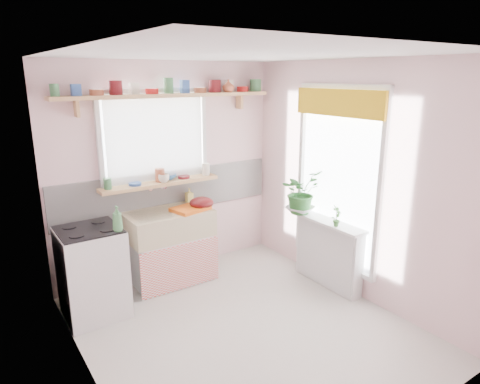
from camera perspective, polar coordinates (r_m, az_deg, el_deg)
room at (r=4.78m, az=1.27°, el=3.67°), size 3.20×3.20×3.20m
sink_unit at (r=5.03m, az=-9.31°, el=-7.12°), size 0.95×0.65×1.11m
cooker at (r=4.53m, az=-19.08°, el=-10.06°), size 0.58×0.58×0.93m
radiator_ledge at (r=5.00m, az=11.70°, el=-7.83°), size 0.22×0.95×0.78m
windowsill at (r=4.98m, az=-10.57°, el=1.15°), size 1.40×0.22×0.04m
pine_shelf at (r=4.89m, az=-9.45°, el=12.59°), size 2.52×0.24×0.04m
shelf_crockery at (r=4.88m, az=-9.68°, el=13.45°), size 2.47×0.11×0.12m
sill_crockery at (r=4.96m, az=-10.61°, el=2.01°), size 1.35×0.11×0.12m
dish_tray at (r=4.89m, az=-6.64°, el=-2.22°), size 0.45×0.37×0.04m
colander at (r=4.95m, az=-5.15°, el=-1.44°), size 0.37×0.37×0.13m
jade_plant at (r=5.00m, az=8.12°, el=0.04°), size 0.52×0.46×0.51m
fruit_bowl at (r=5.07m, az=8.03°, el=-2.33°), size 0.39×0.39×0.08m
herb_pot at (r=4.66m, az=12.75°, el=-3.12°), size 0.14×0.12×0.24m
soap_bottle_sink at (r=5.20m, az=-6.78°, el=-0.41°), size 0.08×0.08×0.17m
sill_cup at (r=4.91m, az=-10.12°, el=1.82°), size 0.14×0.14×0.10m
sill_bowl at (r=5.06m, az=-9.65°, el=2.05°), size 0.22×0.22×0.06m
shelf_vase at (r=5.19m, az=-1.56°, el=13.97°), size 0.17×0.17×0.15m
cooker_bottle at (r=4.17m, az=-16.05°, el=-3.43°), size 0.10×0.10×0.25m
fruit at (r=5.06m, az=8.06°, el=-1.64°), size 0.20×0.14×0.10m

